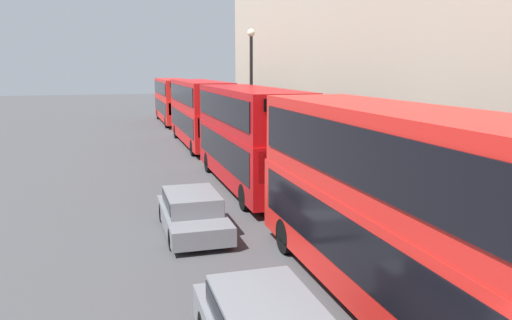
# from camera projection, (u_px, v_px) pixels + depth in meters

# --- Properties ---
(bus_leading) EXTENTS (2.59, 11.10, 4.42)m
(bus_leading) POSITION_uv_depth(u_px,v_px,m) (401.00, 203.00, 10.44)
(bus_leading) COLOR red
(bus_leading) RESTS_ON ground
(bus_second_in_queue) EXTENTS (2.59, 10.39, 4.36)m
(bus_second_in_queue) POSITION_uv_depth(u_px,v_px,m) (249.00, 133.00, 21.84)
(bus_second_in_queue) COLOR #B20C0F
(bus_second_in_queue) RESTS_ON ground
(bus_third_in_queue) EXTENTS (2.59, 11.28, 4.35)m
(bus_third_in_queue) POSITION_uv_depth(u_px,v_px,m) (200.00, 110.00, 33.64)
(bus_third_in_queue) COLOR red
(bus_third_in_queue) RESTS_ON ground
(bus_trailing) EXTENTS (2.59, 11.16, 4.16)m
(bus_trailing) POSITION_uv_depth(u_px,v_px,m) (173.00, 99.00, 47.47)
(bus_trailing) COLOR red
(bus_trailing) RESTS_ON ground
(car_hatchback) EXTENTS (1.84, 4.41, 1.29)m
(car_hatchback) POSITION_uv_depth(u_px,v_px,m) (192.00, 211.00, 16.03)
(car_hatchback) COLOR slate
(car_hatchback) RESTS_ON ground
(street_lamp) EXTENTS (0.44, 0.44, 7.37)m
(street_lamp) POSITION_uv_depth(u_px,v_px,m) (251.00, 81.00, 28.34)
(street_lamp) COLOR black
(street_lamp) RESTS_ON ground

